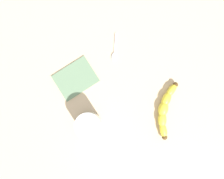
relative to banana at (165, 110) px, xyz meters
The scene contains 5 objects.
wooden_tabletop 18.96cm from the banana, 35.33° to the right, with size 120.00×120.00×3.00cm, color #CEB290.
banana is the anchor object (origin of this frame).
smoothie_glass 28.60cm from the banana, ahead, with size 8.86×8.86×10.06cm.
teaspoon 28.09cm from the banana, 63.55° to the right, with size 5.02×11.06×0.80cm.
folded_napkin 35.72cm from the banana, 34.87° to the right, with size 14.94×11.53×0.60cm, color slate.
Camera 1 is at (3.38, 4.05, 85.33)cm, focal length 34.68 mm.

